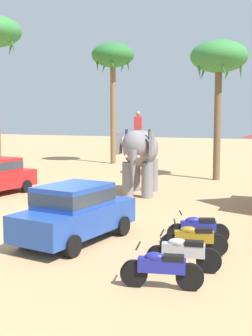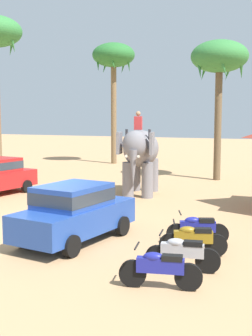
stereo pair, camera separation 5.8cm
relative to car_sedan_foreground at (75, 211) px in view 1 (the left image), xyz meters
The scene contains 9 objects.
ground_plane 1.91m from the car_sedan_foreground, 155.12° to the left, with size 120.00×120.00×0.00m, color tan.
car_sedan_foreground is the anchor object (origin of this frame).
elephant_with_mahout 8.20m from the car_sedan_foreground, 97.60° to the left, with size 2.26×4.01×3.88m.
motorcycle_nearest_camera 4.32m from the car_sedan_foreground, 35.44° to the right, with size 1.78×0.63×0.94m.
motorcycle_second_in_row 3.86m from the car_sedan_foreground, 19.05° to the right, with size 1.79×0.58×0.94m.
motorcycle_mid_row 3.59m from the car_sedan_foreground, ahead, with size 1.73×0.79×0.94m.
motorcycle_fourth_in_row 3.61m from the car_sedan_foreground, 18.71° to the left, with size 1.71×0.84×0.94m.
palm_tree_near_hut 15.57m from the car_sedan_foreground, 85.30° to the left, with size 3.20×3.20×7.86m.
palm_tree_left_of_road 22.79m from the car_sedan_foreground, 111.56° to the left, with size 3.20×3.20×9.09m.
Camera 1 is at (7.94, -12.08, 3.70)m, focal length 48.39 mm.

